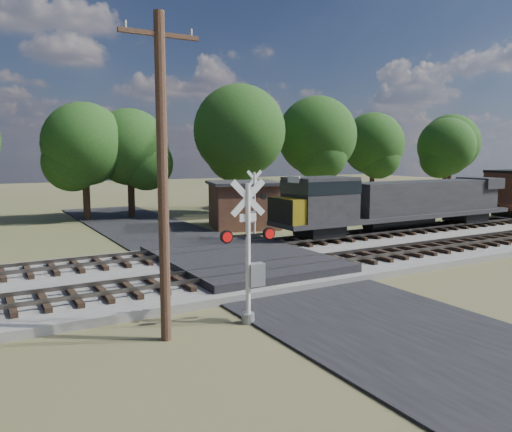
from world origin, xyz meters
TOP-DOWN VIEW (x-y plane):
  - ground at (0.00, 0.00)m, footprint 160.00×160.00m
  - ballast_bed at (10.00, 0.50)m, footprint 140.00×10.00m
  - road at (0.00, 0.00)m, footprint 7.00×60.00m
  - crossing_panel at (0.00, 0.50)m, footprint 7.00×9.00m
  - track_near at (3.12, -2.00)m, footprint 140.00×2.60m
  - track_far at (3.12, 3.00)m, footprint 140.00×2.60m
  - crossing_signal_near at (-3.41, -6.53)m, footprint 1.85×0.41m
  - crossing_signal_far at (4.24, 6.78)m, footprint 1.76×0.38m
  - utility_pole at (-6.26, -6.58)m, footprint 2.25×0.31m
  - equipment_shed at (6.33, 11.86)m, footprint 6.11×6.11m
  - treeline at (8.53, 20.11)m, footprint 77.91×12.20m

SIDE VIEW (x-z plane):
  - ground at x=0.00m, z-range 0.00..0.00m
  - road at x=0.00m, z-range 0.00..0.08m
  - ballast_bed at x=10.00m, z-range 0.00..0.30m
  - crossing_panel at x=0.00m, z-range 0.01..0.62m
  - track_near at x=3.12m, z-range 0.25..0.58m
  - track_far at x=3.12m, z-range 0.25..0.58m
  - equipment_shed at x=6.33m, z-range 0.02..3.39m
  - crossing_signal_far at x=4.24m, z-range -0.37..4.00m
  - crossing_signal_near at x=-3.41m, z-range -0.39..4.21m
  - utility_pole at x=-6.26m, z-range 0.28..9.46m
  - treeline at x=8.53m, z-range 0.95..12.19m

